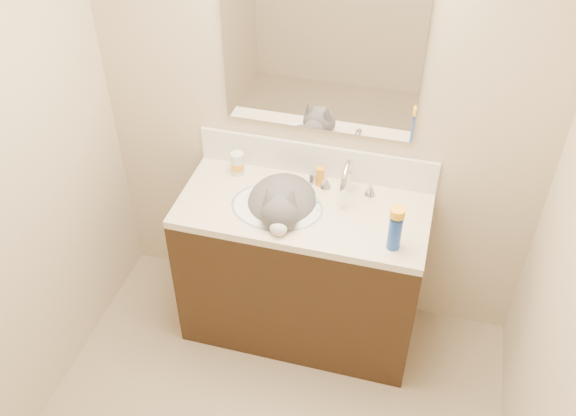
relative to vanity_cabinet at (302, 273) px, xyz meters
The scene contains 16 objects.
room_shell 1.45m from the vanity_cabinet, 90.00° to the right, with size 2.24×2.54×2.52m.
vanity_cabinet is the anchor object (origin of this frame).
counter_slab 0.43m from the vanity_cabinet, ahead, with size 1.20×0.55×0.04m, color beige.
basin 0.40m from the vanity_cabinet, 165.96° to the right, with size 0.45×0.36×0.14m, color white.
faucet 0.58m from the vanity_cabinet, 37.29° to the left, with size 0.28×0.20×0.21m.
cat 0.45m from the vanity_cabinet, behind, with size 0.45×0.51×0.35m.
backsplash 0.60m from the vanity_cabinet, 90.00° to the left, with size 1.20×0.02×0.18m, color white.
mirror 1.16m from the vanity_cabinet, 90.00° to the left, with size 0.90×0.02×0.80m, color white.
pill_bottle 0.66m from the vanity_cabinet, 155.87° to the left, with size 0.07×0.07×0.12m, color silver.
pill_label 0.65m from the vanity_cabinet, 155.87° to the left, with size 0.07×0.07×0.04m, color gold.
silver_jar 0.52m from the vanity_cabinet, 88.19° to the left, with size 0.05×0.05×0.06m, color #B7B7BC.
amber_bottle 0.54m from the vanity_cabinet, 78.20° to the left, with size 0.04×0.04×0.10m, color orange.
toothbrush 0.46m from the vanity_cabinet, 40.13° to the left, with size 0.01×0.13×0.01m, color silver.
toothbrush_head 0.46m from the vanity_cabinet, 40.13° to the left, with size 0.01×0.03×0.01m, color #607ECC.
spray_can 0.72m from the vanity_cabinet, 19.89° to the right, with size 0.06×0.06×0.16m, color #1942B1.
spray_cap 0.81m from the vanity_cabinet, 19.89° to the right, with size 0.07×0.07×0.04m, color yellow.
Camera 1 is at (0.54, -1.29, 2.82)m, focal length 40.00 mm.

